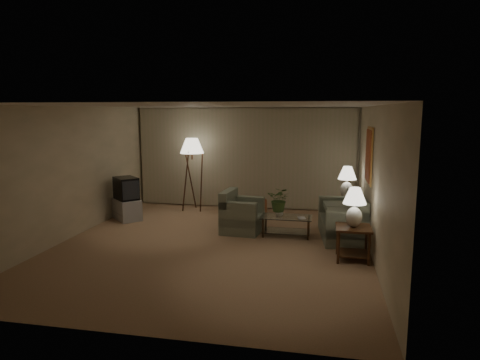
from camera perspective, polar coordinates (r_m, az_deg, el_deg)
name	(u,v)px	position (r m, az deg, el deg)	size (l,w,h in m)	color
ground	(212,245)	(8.52, -3.72, -8.64)	(7.00, 7.00, 0.00)	tan
room_shell	(230,150)	(9.61, -1.38, 4.06)	(6.04, 7.02, 2.72)	beige
sofa	(341,221)	(9.14, 13.36, -5.31)	(1.77, 1.13, 0.71)	gray
armchair	(242,216)	(9.31, 0.30, -4.79)	(1.00, 0.96, 0.72)	gray
side_table_near	(353,237)	(7.83, 14.84, -7.33)	(0.61, 0.61, 0.60)	#391C0F
side_table_far	(346,206)	(10.36, 13.95, -3.43)	(0.46, 0.38, 0.60)	#391C0F
table_lamp_near	(354,204)	(7.69, 15.02, -3.08)	(0.41, 0.41, 0.70)	silver
table_lamp_far	(347,179)	(10.24, 14.09, 0.09)	(0.43, 0.43, 0.74)	silver
coffee_table	(286,223)	(9.09, 6.19, -5.72)	(1.07, 0.58, 0.41)	silver
tv_cabinet	(127,209)	(10.75, -14.83, -3.79)	(0.89, 0.89, 0.50)	#9A999C
crt_tv	(126,188)	(10.65, -14.95, -1.08)	(0.76, 0.75, 0.53)	black
floor_lamp	(192,173)	(11.29, -6.37, 0.94)	(0.62, 0.62, 1.91)	#391C0F
ottoman	(256,207)	(10.97, 2.21, -3.59)	(0.54, 0.54, 0.36)	#9A5E34
vase	(279,212)	(9.05, 5.27, -4.32)	(0.16, 0.16, 0.17)	white
flowers	(280,196)	(8.97, 5.30, -2.17)	(0.47, 0.41, 0.52)	#42652C
book	(298,218)	(8.94, 7.76, -5.04)	(0.15, 0.20, 0.02)	olive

